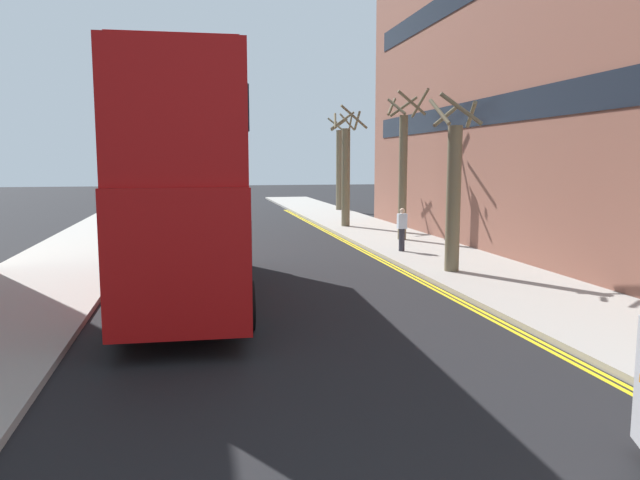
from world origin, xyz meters
TOP-DOWN VIEW (x-y plane):
  - sidewalk_right at (6.50, 16.00)m, footprint 4.00×80.00m
  - sidewalk_left at (-6.50, 16.00)m, footprint 4.00×80.00m
  - kerb_line_outer at (4.40, 14.00)m, footprint 0.10×56.00m
  - kerb_line_inner at (4.24, 14.00)m, footprint 0.10×56.00m
  - double_decker_bus_away at (-2.26, 14.01)m, footprint 3.06×10.88m
  - pedestrian_far at (5.47, 19.79)m, footprint 0.34×0.22m
  - street_tree_near at (7.84, 39.65)m, footprint 1.95×1.84m
  - street_tree_mid at (5.60, 28.94)m, footprint 1.74×1.76m
  - street_tree_far at (5.57, 15.50)m, footprint 1.38×1.41m
  - street_tree_distant at (6.66, 23.12)m, footprint 1.68×1.66m
  - townhouse_terrace_right at (13.50, 19.41)m, footprint 10.08×28.00m

SIDE VIEW (x-z plane):
  - kerb_line_outer at x=4.40m, z-range 0.00..0.01m
  - kerb_line_inner at x=4.24m, z-range 0.00..0.01m
  - sidewalk_right at x=6.50m, z-range 0.00..0.14m
  - sidewalk_left at x=-6.50m, z-range 0.00..0.14m
  - pedestrian_far at x=5.47m, z-range 0.18..1.80m
  - street_tree_far at x=5.57m, z-range -0.11..5.22m
  - street_tree_mid at x=5.60m, z-range -0.17..6.00m
  - double_decker_bus_away at x=-2.26m, z-range 0.21..5.85m
  - street_tree_distant at x=6.66m, z-range 0.00..6.38m
  - street_tree_near at x=7.84m, z-range -0.12..6.54m
  - townhouse_terrace_right at x=13.50m, z-range 0.00..14.00m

